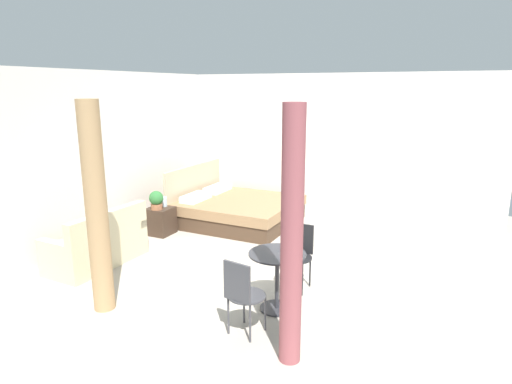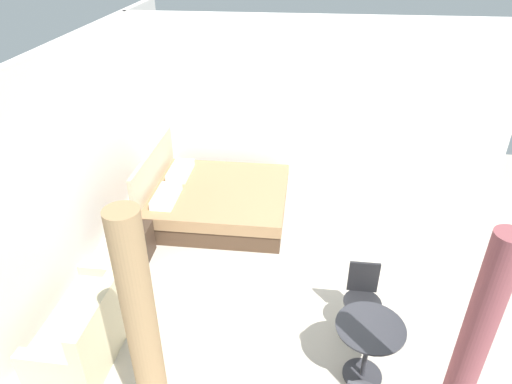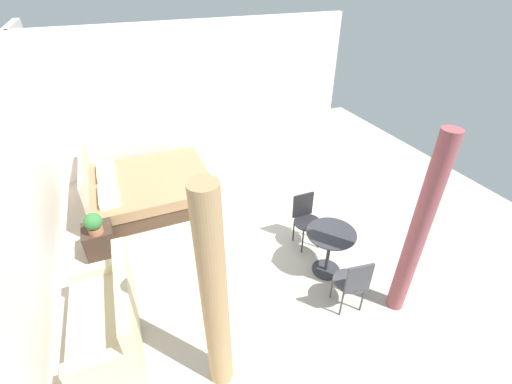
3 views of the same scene
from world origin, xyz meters
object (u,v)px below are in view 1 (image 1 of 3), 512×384
object	(u,v)px
cafe_chair_near_window	(298,250)
cafe_chair_near_couch	(242,291)
bed	(236,209)
potted_plant	(156,200)
couch	(98,246)
vase	(163,202)
balcony_table	(277,270)
nightstand	(161,221)

from	to	relation	value
cafe_chair_near_window	cafe_chair_near_couch	world-z (taller)	cafe_chair_near_couch
bed	cafe_chair_near_couch	world-z (taller)	bed
bed	potted_plant	size ratio (longest dim) A/B	6.39
couch	vase	world-z (taller)	couch
couch	vase	bearing A→B (deg)	1.62
bed	couch	bearing A→B (deg)	162.51
balcony_table	cafe_chair_near_couch	size ratio (longest dim) A/B	0.83
potted_plant	couch	bearing A→B (deg)	-178.89
bed	couch	size ratio (longest dim) A/B	1.44
bed	couch	world-z (taller)	bed
potted_plant	cafe_chair_near_couch	xyz separation A→B (m)	(-2.26, -2.88, -0.15)
vase	cafe_chair_near_window	xyz separation A→B (m)	(-1.08, -3.02, -0.06)
potted_plant	vase	xyz separation A→B (m)	(0.22, 0.02, -0.09)
nightstand	potted_plant	distance (m)	0.43
potted_plant	cafe_chair_near_window	world-z (taller)	cafe_chair_near_window
couch	cafe_chair_near_window	bearing A→B (deg)	-78.77
balcony_table	couch	bearing A→B (deg)	87.79
bed	couch	xyz separation A→B (m)	(-2.76, 0.87, 0.03)
balcony_table	cafe_chair_near_window	distance (m)	0.71
vase	balcony_table	bearing A→B (deg)	-120.65
vase	cafe_chair_near_window	size ratio (longest dim) A/B	0.20
cafe_chair_near_window	cafe_chair_near_couch	size ratio (longest dim) A/B	0.98
potted_plant	cafe_chair_near_couch	world-z (taller)	cafe_chair_near_couch
cafe_chair_near_window	cafe_chair_near_couch	xyz separation A→B (m)	(-1.40, 0.12, 0.00)
bed	nightstand	size ratio (longest dim) A/B	4.35
couch	nightstand	bearing A→B (deg)	1.37
potted_plant	nightstand	bearing A→B (deg)	5.05
vase	balcony_table	size ratio (longest dim) A/B	0.24
vase	cafe_chair_near_couch	world-z (taller)	cafe_chair_near_couch
vase	balcony_table	xyz separation A→B (m)	(-1.78, -3.01, -0.07)
potted_plant	cafe_chair_near_window	distance (m)	3.13
bed	balcony_table	size ratio (longest dim) A/B	2.97
bed	potted_plant	bearing A→B (deg)	145.63
nightstand	vase	size ratio (longest dim) A/B	2.87
nightstand	couch	bearing A→B (deg)	-178.63
bed	nightstand	xyz separation A→B (m)	(-1.21, 0.91, -0.02)
cafe_chair_near_window	bed	bearing A→B (deg)	44.07
balcony_table	cafe_chair_near_window	xyz separation A→B (m)	(0.70, -0.01, 0.01)
bed	balcony_table	world-z (taller)	bed
cafe_chair_near_window	nightstand	bearing A→B (deg)	72.34
cafe_chair_near_couch	bed	bearing A→B (deg)	29.02
potted_plant	cafe_chair_near_window	xyz separation A→B (m)	(-0.86, -3.00, -0.15)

